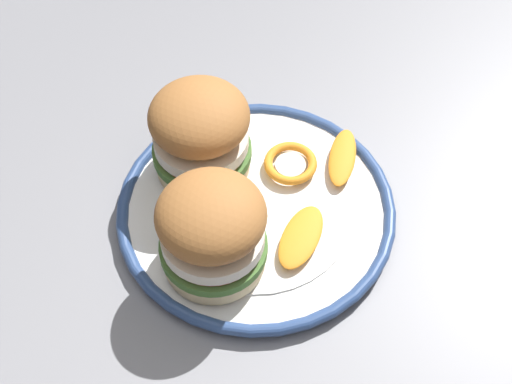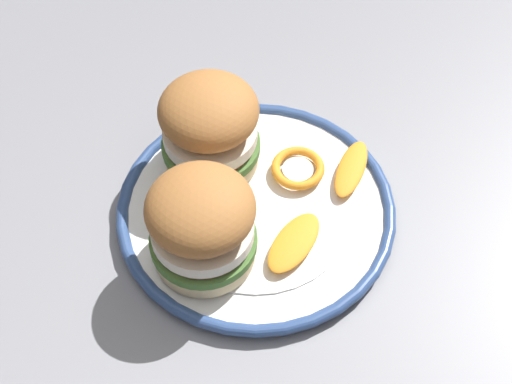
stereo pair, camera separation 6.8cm
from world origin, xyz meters
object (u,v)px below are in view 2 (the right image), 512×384
(dining_table, at_px, (226,314))
(sandwich_half_left, at_px, (202,224))
(dinner_plate, at_px, (256,210))
(sandwich_half_right, at_px, (210,127))

(dining_table, relative_size, sandwich_half_left, 13.80)
(dining_table, xyz_separation_m, dinner_plate, (-0.06, 0.03, 0.10))
(sandwich_half_left, distance_m, sandwich_half_right, 0.11)
(sandwich_half_right, bearing_deg, sandwich_half_left, -1.32)
(dinner_plate, xyz_separation_m, sandwich_half_left, (0.06, -0.05, 0.06))
(dining_table, bearing_deg, dinner_plate, 152.93)
(dining_table, height_order, sandwich_half_left, sandwich_half_left)
(dining_table, xyz_separation_m, sandwich_half_left, (-0.01, -0.02, 0.16))
(dinner_plate, distance_m, sandwich_half_right, 0.09)
(sandwich_half_left, bearing_deg, dining_table, 67.09)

